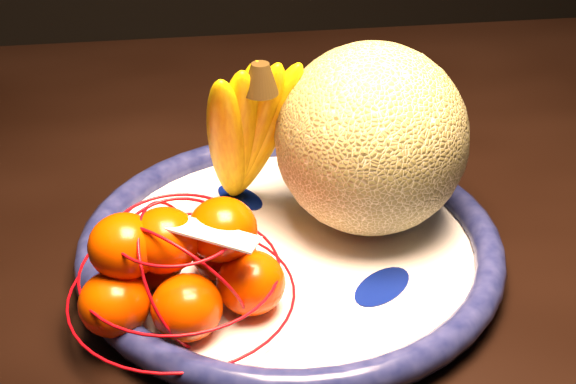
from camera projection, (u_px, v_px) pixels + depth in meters
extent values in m
cube|color=black|center=(108.00, 212.00, 0.88)|extent=(1.60, 1.03, 0.04)
cylinder|color=black|center=(524.00, 242.00, 1.49)|extent=(0.06, 0.06, 0.73)
cylinder|color=white|center=(290.00, 253.00, 0.77)|extent=(0.37, 0.37, 0.02)
torus|color=#090D33|center=(290.00, 243.00, 0.76)|extent=(0.40, 0.40, 0.03)
cylinder|color=white|center=(290.00, 257.00, 0.77)|extent=(0.18, 0.18, 0.01)
ellipsoid|color=#06125D|center=(382.00, 287.00, 0.71)|extent=(0.15, 0.14, 0.00)
ellipsoid|color=#06125D|center=(240.00, 197.00, 0.83)|extent=(0.12, 0.14, 0.00)
ellipsoid|color=#06125D|center=(167.00, 261.00, 0.74)|extent=(0.12, 0.08, 0.00)
sphere|color=olive|center=(371.00, 139.00, 0.75)|extent=(0.18, 0.18, 0.18)
ellipsoid|color=yellow|center=(228.00, 136.00, 0.76)|extent=(0.06, 0.12, 0.18)
ellipsoid|color=yellow|center=(238.00, 132.00, 0.76)|extent=(0.04, 0.10, 0.18)
ellipsoid|color=yellow|center=(244.00, 128.00, 0.77)|extent=(0.06, 0.10, 0.18)
ellipsoid|color=yellow|center=(254.00, 128.00, 0.77)|extent=(0.09, 0.11, 0.18)
ellipsoid|color=yellow|center=(263.00, 127.00, 0.77)|extent=(0.11, 0.10, 0.18)
cone|color=black|center=(243.00, 49.00, 0.72)|extent=(0.03, 0.03, 0.03)
ellipsoid|color=#F94600|center=(114.00, 303.00, 0.65)|extent=(0.06, 0.06, 0.05)
ellipsoid|color=#F94600|center=(187.00, 307.00, 0.64)|extent=(0.06, 0.06, 0.05)
ellipsoid|color=#F94600|center=(251.00, 283.00, 0.67)|extent=(0.06, 0.06, 0.05)
ellipsoid|color=#F94600|center=(151.00, 258.00, 0.70)|extent=(0.06, 0.06, 0.05)
ellipsoid|color=#F94600|center=(224.00, 251.00, 0.71)|extent=(0.06, 0.06, 0.05)
ellipsoid|color=#F94600|center=(164.00, 240.00, 0.65)|extent=(0.06, 0.06, 0.05)
ellipsoid|color=#F94600|center=(223.00, 230.00, 0.67)|extent=(0.06, 0.06, 0.05)
ellipsoid|color=#F94600|center=(124.00, 246.00, 0.65)|extent=(0.06, 0.06, 0.05)
torus|color=#B2050C|center=(182.00, 293.00, 0.68)|extent=(0.21, 0.21, 0.00)
torus|color=#B2050C|center=(180.00, 269.00, 0.67)|extent=(0.19, 0.19, 0.00)
torus|color=#B2050C|center=(176.00, 228.00, 0.65)|extent=(0.12, 0.12, 0.00)
torus|color=#B2050C|center=(180.00, 274.00, 0.67)|extent=(0.14, 0.09, 0.12)
torus|color=#B2050C|center=(180.00, 274.00, 0.67)|extent=(0.09, 0.14, 0.12)
torus|color=#B2050C|center=(180.00, 274.00, 0.67)|extent=(0.13, 0.13, 0.12)
cube|color=white|center=(214.00, 234.00, 0.63)|extent=(0.08, 0.06, 0.01)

